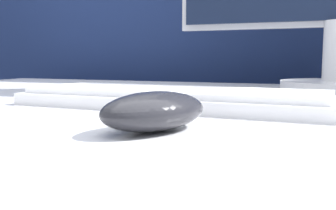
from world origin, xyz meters
TOP-DOWN VIEW (x-y plane):
  - partition_panel at (0.00, 0.59)m, footprint 5.00×0.03m
  - computer_mouse_near at (0.01, -0.24)m, footprint 0.10×0.13m
  - keyboard at (-0.03, -0.07)m, footprint 0.42×0.16m

SIDE VIEW (x-z plane):
  - partition_panel at x=0.00m, z-range 0.00..1.30m
  - keyboard at x=-0.03m, z-range 0.78..0.80m
  - computer_mouse_near at x=0.01m, z-range 0.78..0.81m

